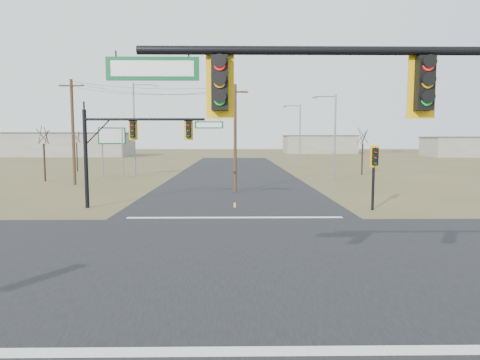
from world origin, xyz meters
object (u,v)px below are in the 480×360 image
highway_sign (112,142)px  bare_tree_a (43,135)px  bare_tree_c (363,136)px  streetlight_c (136,124)px  bare_tree_b (76,136)px  mast_arm_near (431,114)px  streetlight_b (299,133)px  utility_pole_far (73,131)px  pedestal_signal_ne (375,162)px  utility_pole_near (235,137)px  streetlight_a (333,133)px  mast_arm_far (137,137)px

highway_sign → bare_tree_a: size_ratio=0.93×
bare_tree_a → bare_tree_c: bearing=11.5°
streetlight_c → bare_tree_c: (27.12, -0.35, -1.41)m
bare_tree_b → streetlight_c: bearing=-31.4°
highway_sign → bare_tree_c: size_ratio=0.93×
mast_arm_near → streetlight_b: bearing=85.9°
mast_arm_near → utility_pole_far: 37.50m
streetlight_b → bare_tree_c: size_ratio=1.54×
streetlight_c → pedestal_signal_ne: bearing=-49.6°
highway_sign → streetlight_c: bearing=35.2°
utility_pole_near → streetlight_a: (10.00, 9.03, 0.40)m
mast_arm_near → streetlight_a: size_ratio=1.17×
mast_arm_near → streetlight_b: 54.42m
utility_pole_near → highway_sign: utility_pole_near is taller
highway_sign → streetlight_a: size_ratio=0.64×
utility_pole_near → bare_tree_c: bearing=47.3°
pedestal_signal_ne → streetlight_b: size_ratio=0.43×
bare_tree_a → bare_tree_c: 35.61m
mast_arm_far → streetlight_b: size_ratio=0.95×
streetlight_c → bare_tree_a: (-7.79, -7.42, -1.36)m
highway_sign → streetlight_a: 24.28m
streetlight_b → bare_tree_c: (6.00, -11.42, -0.49)m
mast_arm_far → streetlight_a: 23.13m
streetlight_c → bare_tree_b: 10.88m
mast_arm_far → highway_sign: (-7.56, 21.24, -0.49)m
utility_pole_far → bare_tree_c: 32.35m
mast_arm_near → utility_pole_near: bearing=100.0°
streetlight_a → bare_tree_a: (-29.58, 0.51, -0.16)m
utility_pole_far → bare_tree_b: bearing=109.2°
highway_sign → utility_pole_near: bearing=-67.5°
utility_pole_near → bare_tree_a: size_ratio=1.44×
streetlight_a → streetlight_c: 23.22m
mast_arm_far → bare_tree_b: bearing=109.5°
streetlight_b → bare_tree_b: 30.82m
streetlight_b → bare_tree_c: bearing=-70.5°
utility_pole_near → streetlight_b: streetlight_b is taller
mast_arm_far → utility_pole_near: bearing=43.4°
pedestal_signal_ne → bare_tree_a: bearing=139.0°
pedestal_signal_ne → bare_tree_c: (6.86, 25.31, 1.76)m
utility_pole_near → bare_tree_c: size_ratio=1.44×
bare_tree_a → utility_pole_far: bearing=-38.1°
mast_arm_far → streetlight_c: (-5.56, 24.40, 1.64)m
pedestal_signal_ne → streetlight_b: (0.87, 36.73, 2.25)m
pedestal_signal_ne → highway_sign: size_ratio=0.72×
pedestal_signal_ne → bare_tree_c: bare_tree_c is taller
highway_sign → pedestal_signal_ne: bearing=-67.8°
highway_sign → bare_tree_a: (-5.78, -4.25, 0.77)m
highway_sign → streetlight_b: 27.18m
bare_tree_b → bare_tree_c: (36.32, -5.97, 0.06)m
bare_tree_b → mast_arm_far: bearing=-63.8°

